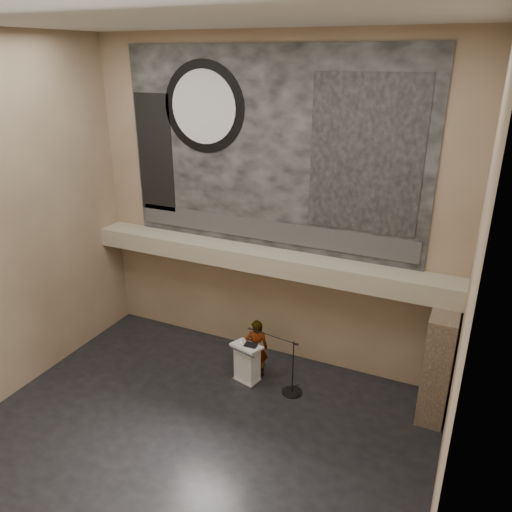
% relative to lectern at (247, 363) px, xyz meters
% --- Properties ---
extents(floor, '(10.00, 10.00, 0.00)m').
position_rel_lectern_xyz_m(floor, '(-0.14, -2.36, -0.55)').
color(floor, black).
rests_on(floor, ground).
extents(ceiling, '(10.00, 10.00, 0.00)m').
position_rel_lectern_xyz_m(ceiling, '(-0.14, -2.36, 7.95)').
color(ceiling, silver).
rests_on(ceiling, wall_back).
extents(wall_back, '(10.00, 0.02, 8.50)m').
position_rel_lectern_xyz_m(wall_back, '(-0.14, 1.64, 3.70)').
color(wall_back, '#78634C').
rests_on(wall_back, floor).
extents(wall_front, '(10.00, 0.02, 8.50)m').
position_rel_lectern_xyz_m(wall_front, '(-0.14, -6.36, 3.70)').
color(wall_front, '#78634C').
rests_on(wall_front, floor).
extents(wall_left, '(0.02, 8.00, 8.50)m').
position_rel_lectern_xyz_m(wall_left, '(-5.14, -2.36, 3.70)').
color(wall_left, '#78634C').
rests_on(wall_left, floor).
extents(wall_right, '(0.02, 8.00, 8.50)m').
position_rel_lectern_xyz_m(wall_right, '(4.86, -2.36, 3.70)').
color(wall_right, '#78634C').
rests_on(wall_right, floor).
extents(soffit, '(10.00, 0.80, 0.50)m').
position_rel_lectern_xyz_m(soffit, '(-0.14, 1.24, 2.40)').
color(soffit, gray).
rests_on(soffit, wall_back).
extents(sprinkler_left, '(0.04, 0.04, 0.06)m').
position_rel_lectern_xyz_m(sprinkler_left, '(-1.74, 1.19, 2.12)').
color(sprinkler_left, '#B2893D').
rests_on(sprinkler_left, soffit).
extents(sprinkler_right, '(0.04, 0.04, 0.06)m').
position_rel_lectern_xyz_m(sprinkler_right, '(1.76, 1.19, 2.12)').
color(sprinkler_right, '#B2893D').
rests_on(sprinkler_right, soffit).
extents(banner, '(8.00, 0.05, 5.00)m').
position_rel_lectern_xyz_m(banner, '(-0.14, 1.61, 5.15)').
color(banner, black).
rests_on(banner, wall_back).
extents(banner_text_strip, '(7.76, 0.02, 0.55)m').
position_rel_lectern_xyz_m(banner_text_strip, '(-0.14, 1.57, 3.10)').
color(banner_text_strip, '#303030').
rests_on(banner_text_strip, banner).
extents(banner_clock_rim, '(2.30, 0.02, 2.30)m').
position_rel_lectern_xyz_m(banner_clock_rim, '(-1.94, 1.57, 6.15)').
color(banner_clock_rim, black).
rests_on(banner_clock_rim, banner).
extents(banner_clock_face, '(1.84, 0.02, 1.84)m').
position_rel_lectern_xyz_m(banner_clock_face, '(-1.94, 1.55, 6.15)').
color(banner_clock_face, silver).
rests_on(banner_clock_face, banner).
extents(banner_building_print, '(2.60, 0.02, 3.60)m').
position_rel_lectern_xyz_m(banner_building_print, '(2.26, 1.57, 5.25)').
color(banner_building_print, black).
rests_on(banner_building_print, banner).
extents(banner_brick_print, '(1.10, 0.02, 3.20)m').
position_rel_lectern_xyz_m(banner_brick_print, '(-3.54, 1.57, 4.85)').
color(banner_brick_print, black).
rests_on(banner_brick_print, banner).
extents(stone_pier, '(0.60, 1.40, 2.70)m').
position_rel_lectern_xyz_m(stone_pier, '(4.51, 0.79, 0.80)').
color(stone_pier, '#46382B').
rests_on(stone_pier, floor).
extents(lectern, '(0.84, 0.68, 1.14)m').
position_rel_lectern_xyz_m(lectern, '(0.00, 0.00, 0.00)').
color(lectern, silver).
rests_on(lectern, floor).
extents(binder, '(0.34, 0.28, 0.04)m').
position_rel_lectern_xyz_m(binder, '(0.10, 0.01, 0.56)').
color(binder, black).
rests_on(binder, lectern).
extents(papers, '(0.24, 0.29, 0.00)m').
position_rel_lectern_xyz_m(papers, '(-0.14, -0.02, 0.55)').
color(papers, white).
rests_on(papers, lectern).
extents(speaker_person, '(0.71, 0.61, 1.64)m').
position_rel_lectern_xyz_m(speaker_person, '(0.10, 0.36, 0.27)').
color(speaker_person, silver).
rests_on(speaker_person, floor).
extents(mic_stand, '(1.58, 0.52, 1.50)m').
position_rel_lectern_xyz_m(mic_stand, '(1.19, 0.05, -0.32)').
color(mic_stand, black).
rests_on(mic_stand, floor).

